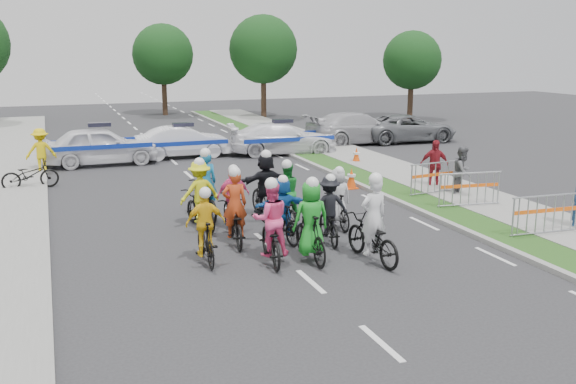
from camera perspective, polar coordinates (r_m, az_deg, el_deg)
name	(u,v)px	position (r m, az deg, el deg)	size (l,w,h in m)	color
ground	(311,282)	(13.32, 2.02, -7.97)	(90.00, 90.00, 0.00)	#28282B
curb_right	(402,204)	(19.80, 10.14, -1.03)	(0.20, 60.00, 0.12)	gray
grass_strip	(422,202)	(20.16, 11.85, -0.87)	(1.20, 60.00, 0.11)	#224917
sidewalk_right	(471,197)	(21.16, 15.98, -0.42)	(2.40, 60.00, 0.13)	gray
rider_0	(372,233)	(14.44, 7.50, -3.59)	(0.88, 2.07, 2.06)	black
rider_1	(311,229)	(14.34, 2.02, -3.27)	(0.83, 1.87, 1.95)	black
rider_2	(270,231)	(14.26, -1.57, -3.50)	(0.93, 1.99, 1.96)	black
rider_3	(206,234)	(14.34, -7.35, -3.70)	(0.89, 1.68, 1.76)	black
rider_4	(329,215)	(15.77, 3.63, -2.09)	(1.04, 1.78, 1.74)	black
rider_5	(282,214)	(15.71, -0.54, -1.94)	(1.42, 1.68, 1.71)	black
rider_6	(235,218)	(15.66, -4.77, -2.36)	(0.89, 1.97, 1.94)	black
rider_7	(337,204)	(17.00, 4.42, -1.05)	(0.72, 1.61, 1.69)	black
rider_8	(286,202)	(17.05, -0.19, -0.90)	(0.80, 1.84, 1.85)	black
rider_9	(233,204)	(16.90, -4.90, -1.09)	(0.89, 1.69, 1.76)	black
rider_10	(200,201)	(17.07, -7.84, -0.81)	(1.15, 1.96, 1.92)	black
rider_11	(265,190)	(17.94, -2.01, 0.22)	(1.59, 1.90, 1.95)	black
rider_12	(206,195)	(18.09, -7.32, -0.28)	(0.75, 1.99, 2.01)	black
police_car_0	(101,146)	(27.25, -16.32, 3.97)	(1.85, 4.60, 1.57)	white
police_car_1	(184,142)	(28.31, -9.27, 4.42)	(1.43, 4.10, 1.35)	white
police_car_2	(283,138)	(28.84, -0.48, 4.79)	(1.97, 4.85, 1.41)	white
civilian_sedan	(357,128)	(32.07, 6.17, 5.66)	(2.18, 5.36, 1.56)	#B5B5BA
civilian_suv	(408,128)	(33.18, 10.60, 5.60)	(2.28, 4.96, 1.38)	slate
spectator_1	(463,172)	(21.19, 15.26, 1.73)	(0.80, 0.62, 1.64)	#535458
spectator_2	(434,165)	(22.16, 12.87, 2.38)	(0.98, 0.41, 1.68)	maroon
marshal_hiviz	(41,151)	(26.16, -21.12, 3.44)	(1.10, 0.63, 1.71)	yellow
barrier_0	(545,217)	(17.34, 21.90, -2.04)	(2.00, 0.50, 1.12)	#A5A8AD
barrier_1	(469,191)	(19.68, 15.81, 0.09)	(2.00, 0.50, 1.12)	#A5A8AD
barrier_2	(435,179)	(21.12, 12.94, 1.10)	(2.00, 0.50, 1.12)	#A5A8AD
cone_0	(351,179)	(21.91, 5.65, 1.20)	(0.40, 0.40, 0.70)	#F24C0C
cone_1	(356,156)	(26.53, 6.10, 3.22)	(0.40, 0.40, 0.70)	#F24C0C
parked_bike	(30,175)	(23.40, -21.95, 1.43)	(0.65, 1.86, 0.97)	black
tree_1	(263,49)	(43.73, -2.21, 12.55)	(4.55, 4.55, 6.82)	#382619
tree_2	(412,60)	(43.90, 10.96, 11.42)	(3.85, 3.85, 5.77)	#382619
tree_4	(163,55)	(46.16, -11.07, 11.91)	(4.20, 4.20, 6.30)	#382619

